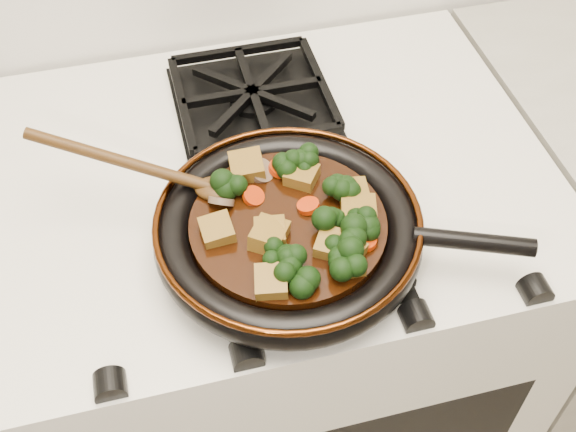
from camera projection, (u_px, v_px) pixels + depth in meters
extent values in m
cube|color=silver|center=(278.00, 339.00, 1.34)|extent=(0.76, 0.60, 0.90)
cylinder|color=black|center=(288.00, 236.00, 0.87)|extent=(0.30, 0.30, 0.01)
torus|color=black|center=(288.00, 231.00, 0.87)|extent=(0.32, 0.32, 0.04)
torus|color=#411D09|center=(288.00, 220.00, 0.85)|extent=(0.32, 0.32, 0.01)
cylinder|color=black|center=(474.00, 242.00, 0.84)|extent=(0.14, 0.07, 0.02)
cylinder|color=black|center=(288.00, 227.00, 0.86)|extent=(0.24, 0.24, 0.02)
cube|color=brown|center=(348.00, 263.00, 0.81)|extent=(0.03, 0.04, 0.02)
cube|color=brown|center=(355.00, 220.00, 0.85)|extent=(0.05, 0.05, 0.02)
cube|color=brown|center=(217.00, 231.00, 0.84)|extent=(0.04, 0.04, 0.03)
cube|color=brown|center=(331.00, 245.00, 0.82)|extent=(0.05, 0.05, 0.02)
cube|color=brown|center=(347.00, 250.00, 0.82)|extent=(0.05, 0.05, 0.02)
cube|color=brown|center=(353.00, 191.00, 0.88)|extent=(0.04, 0.04, 0.02)
cube|color=brown|center=(271.00, 282.00, 0.79)|extent=(0.04, 0.05, 0.03)
cube|color=brown|center=(247.00, 167.00, 0.90)|extent=(0.05, 0.05, 0.03)
cube|color=brown|center=(270.00, 233.00, 0.83)|extent=(0.04, 0.04, 0.02)
cube|color=brown|center=(269.00, 236.00, 0.83)|extent=(0.06, 0.06, 0.03)
cube|color=brown|center=(358.00, 211.00, 0.86)|extent=(0.05, 0.05, 0.02)
cube|color=brown|center=(302.00, 176.00, 0.89)|extent=(0.05, 0.05, 0.02)
cylinder|color=#B52905|center=(280.00, 169.00, 0.91)|extent=(0.03, 0.03, 0.02)
cylinder|color=#B52905|center=(308.00, 206.00, 0.87)|extent=(0.03, 0.03, 0.02)
cylinder|color=#B52905|center=(365.00, 241.00, 0.83)|extent=(0.03, 0.03, 0.01)
cylinder|color=#B52905|center=(253.00, 196.00, 0.88)|extent=(0.03, 0.03, 0.02)
cylinder|color=brown|center=(298.00, 276.00, 0.79)|extent=(0.03, 0.03, 0.02)
cylinder|color=brown|center=(261.00, 171.00, 0.90)|extent=(0.05, 0.05, 0.02)
cylinder|color=brown|center=(221.00, 201.00, 0.87)|extent=(0.04, 0.04, 0.03)
ellipsoid|color=#3F260D|center=(217.00, 189.00, 0.88)|extent=(0.07, 0.06, 0.02)
cylinder|color=#3F260D|center=(122.00, 161.00, 0.87)|extent=(0.02, 0.02, 0.24)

